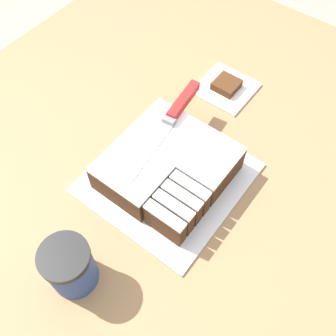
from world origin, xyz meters
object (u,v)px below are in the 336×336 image
cake (168,166)px  brownie (226,85)px  cake_board (168,178)px  coffee_cup (70,267)px  knife (175,112)px

cake → brownie: size_ratio=4.00×
cake → brownie: (0.31, 0.04, -0.03)m
cake_board → cake: cake is taller
cake → brownie: 0.32m
coffee_cup → cake_board: bearing=-1.3°
cake_board → knife: size_ratio=1.05×
cake_board → coffee_cup: bearing=178.7°
knife → coffee_cup: (-0.40, -0.05, -0.03)m
cake_board → knife: bearing=29.4°
cake_board → cake: (0.00, 0.00, 0.04)m
cake → knife: bearing=28.8°
knife → brownie: size_ratio=4.98×
cake → coffee_cup: (-0.29, 0.00, 0.02)m
coffee_cup → brownie: (0.61, 0.04, -0.04)m
knife → cake_board: bearing=22.5°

